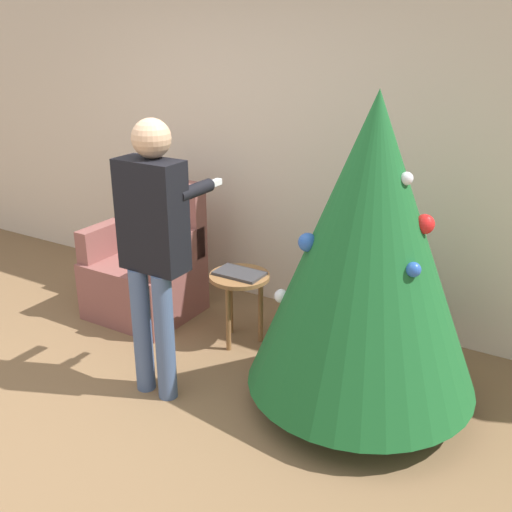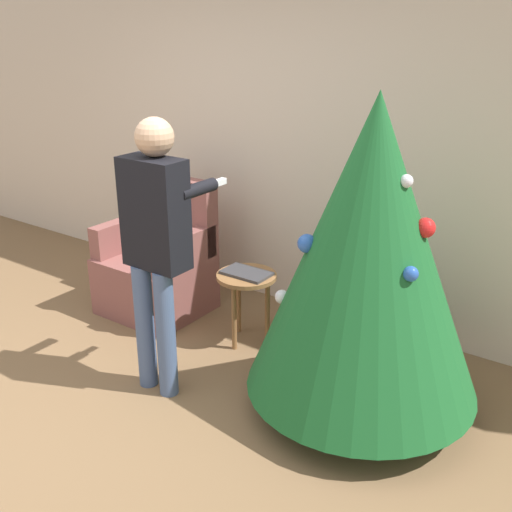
{
  "view_description": "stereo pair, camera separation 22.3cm",
  "coord_description": "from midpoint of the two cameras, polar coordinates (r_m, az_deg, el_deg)",
  "views": [
    {
      "loc": [
        2.47,
        -1.85,
        2.21
      ],
      "look_at": [
        0.81,
        0.89,
        0.96
      ],
      "focal_mm": 42.0,
      "sensor_mm": 36.0,
      "label": 1
    },
    {
      "loc": [
        2.66,
        -1.73,
        2.21
      ],
      "look_at": [
        0.81,
        0.89,
        0.96
      ],
      "focal_mm": 42.0,
      "sensor_mm": 36.0,
      "label": 2
    }
  ],
  "objects": [
    {
      "name": "laptop",
      "position": [
        4.27,
        -3.09,
        -1.68
      ],
      "size": [
        0.34,
        0.21,
        0.02
      ],
      "color": "#38383D",
      "rests_on": "side_stool"
    },
    {
      "name": "ground_plane",
      "position": [
        3.83,
        -20.01,
        -15.42
      ],
      "size": [
        14.0,
        14.0,
        0.0
      ],
      "primitive_type": "plane",
      "color": "brown"
    },
    {
      "name": "person_standing",
      "position": [
        3.59,
        -11.52,
        1.7
      ],
      "size": [
        0.42,
        0.57,
        1.72
      ],
      "color": "#475B84",
      "rests_on": "ground_plane"
    },
    {
      "name": "side_stool",
      "position": [
        4.31,
        -3.06,
        -2.83
      ],
      "size": [
        0.43,
        0.43,
        0.53
      ],
      "color": "olive",
      "rests_on": "ground_plane"
    },
    {
      "name": "christmas_tree",
      "position": [
        3.41,
        8.82,
        0.76
      ],
      "size": [
        1.37,
        1.37,
        1.9
      ],
      "color": "brown",
      "rests_on": "ground_plane"
    },
    {
      "name": "wall_back",
      "position": [
        4.85,
        -1.3,
        11.1
      ],
      "size": [
        8.0,
        0.06,
        2.7
      ],
      "color": "beige",
      "rests_on": "ground_plane"
    },
    {
      "name": "armchair",
      "position": [
        4.89,
        -11.61,
        -1.26
      ],
      "size": [
        0.77,
        0.71,
        1.06
      ],
      "color": "brown",
      "rests_on": "ground_plane"
    }
  ]
}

